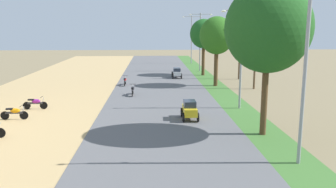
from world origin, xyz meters
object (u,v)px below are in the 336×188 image
Objects in this scene: streetlamp_far at (200,38)px; streetlamp_farthest at (192,36)px; streetlamp_near at (306,55)px; parked_motorbike_sixth at (15,112)px; motorbike_ahead_second at (133,90)px; median_tree_nearest at (268,28)px; car_hatchback_yellow at (190,109)px; median_tree_second at (217,36)px; parked_motorbike_seventh at (35,103)px; utility_pole_near at (256,45)px; car_sedan_silver at (177,72)px; streetlamp_mid at (241,51)px; utility_pole_far at (240,38)px; median_tree_third at (204,34)px; motorbike_ahead_third at (125,80)px.

streetlamp_far is 10.40m from streetlamp_farthest.
streetlamp_near is 43.46m from streetlamp_farthest.
motorbike_ahead_second is at bearing 47.23° from parked_motorbike_sixth.
car_hatchback_yellow is (-3.82, 3.46, -5.28)m from median_tree_nearest.
streetlamp_near reaches higher than streetlamp_far.
streetlamp_farthest reaches higher than median_tree_second.
median_tree_second is 22.52m from streetlamp_farthest.
parked_motorbike_seventh is 0.22× the size of utility_pole_near.
streetlamp_far is at bearing 90.08° from median_tree_second.
utility_pole_near is (18.77, 8.10, 3.81)m from parked_motorbike_seventh.
car_sedan_silver is at bearing 122.07° from median_tree_second.
streetlamp_near is at bearing -86.34° from median_tree_nearest.
parked_motorbike_sixth is 16.29m from streetlamp_mid.
streetlamp_far is 1.01× the size of streetlamp_farthest.
utility_pole_far is at bearing 53.21° from median_tree_second.
utility_pole_near is (3.69, -9.71, -0.83)m from median_tree_third.
streetlamp_far is (0.13, 4.08, -0.62)m from median_tree_third.
utility_pole_far reaches higher than parked_motorbike_seventh.
parked_motorbike_seventh is at bearing -115.23° from streetlamp_farthest.
streetlamp_farthest is (-0.00, 43.46, -0.37)m from streetlamp_near.
streetlamp_farthest is at bearing 90.00° from streetlamp_mid.
median_tree_nearest is 20.33m from motorbike_ahead_third.
utility_pole_near is 4.64× the size of motorbike_ahead_second.
streetlamp_farthest is (-0.00, 32.63, 0.22)m from streetlamp_mid.
streetlamp_farthest is (-0.02, 22.51, -0.63)m from median_tree_second.
median_tree_nearest is 1.08× the size of streetlamp_farthest.
car_hatchback_yellow is 14.85m from motorbike_ahead_third.
median_tree_second is at bearing 89.95° from streetlamp_near.
streetlamp_farthest is at bearing 98.37° from utility_pole_near.
motorbike_ahead_third is at bearing 113.41° from streetlamp_near.
parked_motorbike_seventh is 0.21× the size of median_tree_nearest.
median_tree_third is 0.95× the size of streetlamp_mid.
streetlamp_farthest is at bearing 89.50° from median_tree_third.
parked_motorbike_seventh is at bearing 163.04° from car_hatchback_yellow.
parked_motorbike_sixth is at bearing -140.90° from median_tree_second.
median_tree_nearest is at bearing -55.94° from motorbike_ahead_second.
car_sedan_silver is (0.48, 18.97, -0.01)m from car_hatchback_yellow.
streetlamp_mid is 10.55m from motorbike_ahead_second.
streetlamp_near is 4.72× the size of motorbike_ahead_second.
parked_motorbike_sixth is at bearing -132.77° from motorbike_ahead_second.
median_tree_second is 0.96× the size of streetlamp_mid.
car_hatchback_yellow is at bearing 117.76° from streetlamp_near.
utility_pole_far is at bearing -63.30° from streetlamp_far.
median_tree_third is 6.07m from car_sedan_silver.
median_tree_second reaches higher than motorbike_ahead_second.
median_tree_second is 3.93× the size of motorbike_ahead_third.
utility_pole_near is 14.27m from car_hatchback_yellow.
car_hatchback_yellow is at bearing -91.45° from car_sedan_silver.
streetlamp_farthest is at bearing 77.81° from car_sedan_silver.
median_tree_second is at bearing 29.92° from motorbike_ahead_second.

